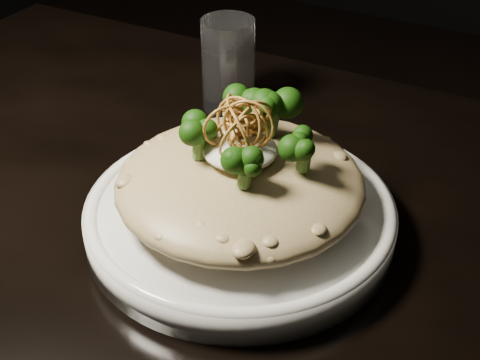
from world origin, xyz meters
name	(u,v)px	position (x,y,z in m)	size (l,w,h in m)	color
table	(206,319)	(0.00, 0.00, 0.67)	(1.10, 0.80, 0.75)	black
plate	(240,217)	(0.01, 0.04, 0.76)	(0.28, 0.28, 0.03)	white
risotto	(240,183)	(0.01, 0.04, 0.80)	(0.22, 0.22, 0.05)	brown
broccoli	(247,133)	(0.02, 0.05, 0.85)	(0.13, 0.13, 0.05)	black
cheese	(240,150)	(0.01, 0.04, 0.84)	(0.06, 0.06, 0.02)	white
shallots	(241,121)	(0.01, 0.05, 0.86)	(0.05, 0.05, 0.03)	brown
drinking_glass	(228,65)	(-0.11, 0.24, 0.80)	(0.06, 0.06, 0.11)	white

